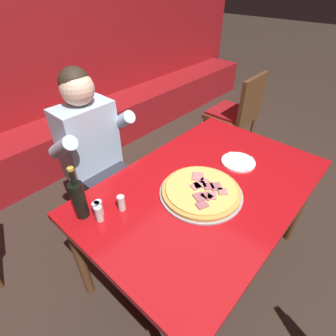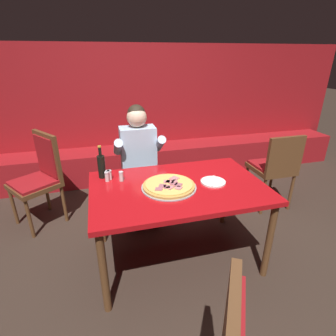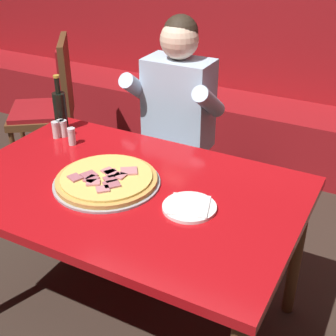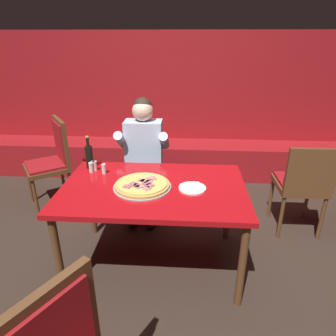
{
  "view_description": "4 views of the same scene",
  "coord_description": "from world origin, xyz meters",
  "px_view_note": "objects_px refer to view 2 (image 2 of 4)",
  "views": [
    {
      "loc": [
        -0.98,
        -0.59,
        1.72
      ],
      "look_at": [
        0.0,
        0.3,
        0.72
      ],
      "focal_mm": 28.0,
      "sensor_mm": 36.0,
      "label": 1
    },
    {
      "loc": [
        -0.58,
        -1.85,
        1.75
      ],
      "look_at": [
        -0.03,
        0.2,
        0.83
      ],
      "focal_mm": 28.0,
      "sensor_mm": 36.0,
      "label": 2
    },
    {
      "loc": [
        0.93,
        -1.38,
        1.76
      ],
      "look_at": [
        0.05,
        0.27,
        0.72
      ],
      "focal_mm": 50.0,
      "sensor_mm": 36.0,
      "label": 3
    },
    {
      "loc": [
        0.25,
        -2.06,
        1.82
      ],
      "look_at": [
        0.09,
        0.3,
        0.78
      ],
      "focal_mm": 32.0,
      "sensor_mm": 36.0,
      "label": 4
    }
  ],
  "objects_px": {
    "main_dining_table": "(178,193)",
    "plate_white_paper": "(213,182)",
    "pizza": "(169,186)",
    "shaker_oregano": "(107,177)",
    "shaker_black_pepper": "(121,177)",
    "dining_chair_side_aisle": "(276,165)",
    "beer_bottle": "(101,166)",
    "dining_chair_by_booth": "(40,174)",
    "shaker_red_pepper_flakes": "(108,176)",
    "diner_seated_blue_shirt": "(140,159)",
    "shaker_parmesan": "(110,175)"
  },
  "relations": [
    {
      "from": "shaker_black_pepper",
      "to": "dining_chair_side_aisle",
      "type": "height_order",
      "value": "dining_chair_side_aisle"
    },
    {
      "from": "main_dining_table",
      "to": "diner_seated_blue_shirt",
      "type": "bearing_deg",
      "value": 104.13
    },
    {
      "from": "shaker_oregano",
      "to": "shaker_black_pepper",
      "type": "distance_m",
      "value": 0.12
    },
    {
      "from": "dining_chair_side_aisle",
      "to": "shaker_oregano",
      "type": "bearing_deg",
      "value": -170.63
    },
    {
      "from": "beer_bottle",
      "to": "dining_chair_side_aisle",
      "type": "relative_size",
      "value": 0.31
    },
    {
      "from": "shaker_red_pepper_flakes",
      "to": "diner_seated_blue_shirt",
      "type": "relative_size",
      "value": 0.07
    },
    {
      "from": "pizza",
      "to": "shaker_red_pepper_flakes",
      "type": "distance_m",
      "value": 0.55
    },
    {
      "from": "shaker_parmesan",
      "to": "dining_chair_side_aisle",
      "type": "bearing_deg",
      "value": 8.58
    },
    {
      "from": "shaker_red_pepper_flakes",
      "to": "shaker_black_pepper",
      "type": "relative_size",
      "value": 1.0
    },
    {
      "from": "plate_white_paper",
      "to": "beer_bottle",
      "type": "height_order",
      "value": "beer_bottle"
    },
    {
      "from": "pizza",
      "to": "plate_white_paper",
      "type": "height_order",
      "value": "pizza"
    },
    {
      "from": "plate_white_paper",
      "to": "shaker_red_pepper_flakes",
      "type": "height_order",
      "value": "shaker_red_pepper_flakes"
    },
    {
      "from": "shaker_red_pepper_flakes",
      "to": "dining_chair_by_booth",
      "type": "xyz_separation_m",
      "value": [
        -0.69,
        0.71,
        -0.21
      ]
    },
    {
      "from": "main_dining_table",
      "to": "plate_white_paper",
      "type": "distance_m",
      "value": 0.31
    },
    {
      "from": "pizza",
      "to": "shaker_oregano",
      "type": "bearing_deg",
      "value": 152.08
    },
    {
      "from": "diner_seated_blue_shirt",
      "to": "dining_chair_side_aisle",
      "type": "xyz_separation_m",
      "value": [
        1.56,
        -0.23,
        -0.14
      ]
    },
    {
      "from": "main_dining_table",
      "to": "plate_white_paper",
      "type": "height_order",
      "value": "plate_white_paper"
    },
    {
      "from": "main_dining_table",
      "to": "shaker_red_pepper_flakes",
      "type": "distance_m",
      "value": 0.62
    },
    {
      "from": "beer_bottle",
      "to": "dining_chair_by_booth",
      "type": "xyz_separation_m",
      "value": [
        -0.65,
        0.64,
        -0.29
      ]
    },
    {
      "from": "shaker_red_pepper_flakes",
      "to": "diner_seated_blue_shirt",
      "type": "bearing_deg",
      "value": 55.27
    },
    {
      "from": "main_dining_table",
      "to": "diner_seated_blue_shirt",
      "type": "xyz_separation_m",
      "value": [
        -0.2,
        0.78,
        0.03
      ]
    },
    {
      "from": "main_dining_table",
      "to": "shaker_red_pepper_flakes",
      "type": "xyz_separation_m",
      "value": [
        -0.55,
        0.26,
        0.11
      ]
    },
    {
      "from": "beer_bottle",
      "to": "shaker_oregano",
      "type": "bearing_deg",
      "value": -67.89
    },
    {
      "from": "beer_bottle",
      "to": "dining_chair_by_booth",
      "type": "bearing_deg",
      "value": 135.19
    },
    {
      "from": "shaker_oregano",
      "to": "dining_chair_side_aisle",
      "type": "xyz_separation_m",
      "value": [
        1.92,
        0.32,
        -0.23
      ]
    },
    {
      "from": "main_dining_table",
      "to": "diner_seated_blue_shirt",
      "type": "height_order",
      "value": "diner_seated_blue_shirt"
    },
    {
      "from": "main_dining_table",
      "to": "shaker_red_pepper_flakes",
      "type": "bearing_deg",
      "value": 154.78
    },
    {
      "from": "diner_seated_blue_shirt",
      "to": "beer_bottle",
      "type": "bearing_deg",
      "value": -131.54
    },
    {
      "from": "main_dining_table",
      "to": "dining_chair_by_booth",
      "type": "bearing_deg",
      "value": 142.24
    },
    {
      "from": "shaker_black_pepper",
      "to": "dining_chair_by_booth",
      "type": "relative_size",
      "value": 0.09
    },
    {
      "from": "beer_bottle",
      "to": "shaker_black_pepper",
      "type": "bearing_deg",
      "value": -36.45
    },
    {
      "from": "main_dining_table",
      "to": "pizza",
      "type": "height_order",
      "value": "pizza"
    },
    {
      "from": "plate_white_paper",
      "to": "beer_bottle",
      "type": "relative_size",
      "value": 0.72
    },
    {
      "from": "pizza",
      "to": "plate_white_paper",
      "type": "xyz_separation_m",
      "value": [
        0.39,
        -0.01,
        -0.01
      ]
    },
    {
      "from": "shaker_red_pepper_flakes",
      "to": "diner_seated_blue_shirt",
      "type": "distance_m",
      "value": 0.63
    },
    {
      "from": "pizza",
      "to": "beer_bottle",
      "type": "height_order",
      "value": "beer_bottle"
    },
    {
      "from": "shaker_parmesan",
      "to": "dining_chair_side_aisle",
      "type": "xyz_separation_m",
      "value": [
        1.9,
        0.29,
        -0.23
      ]
    },
    {
      "from": "shaker_oregano",
      "to": "shaker_red_pepper_flakes",
      "type": "bearing_deg",
      "value": 72.96
    },
    {
      "from": "shaker_red_pepper_flakes",
      "to": "diner_seated_blue_shirt",
      "type": "xyz_separation_m",
      "value": [
        0.36,
        0.52,
        -0.08
      ]
    },
    {
      "from": "pizza",
      "to": "dining_chair_by_booth",
      "type": "bearing_deg",
      "value": 139.67
    },
    {
      "from": "beer_bottle",
      "to": "dining_chair_by_booth",
      "type": "relative_size",
      "value": 0.29
    },
    {
      "from": "main_dining_table",
      "to": "shaker_black_pepper",
      "type": "height_order",
      "value": "shaker_black_pepper"
    },
    {
      "from": "beer_bottle",
      "to": "shaker_oregano",
      "type": "xyz_separation_m",
      "value": [
        0.04,
        -0.09,
        -0.07
      ]
    },
    {
      "from": "shaker_parmesan",
      "to": "shaker_black_pepper",
      "type": "distance_m",
      "value": 0.11
    },
    {
      "from": "beer_bottle",
      "to": "diner_seated_blue_shirt",
      "type": "height_order",
      "value": "diner_seated_blue_shirt"
    },
    {
      "from": "shaker_black_pepper",
      "to": "dining_chair_side_aisle",
      "type": "xyz_separation_m",
      "value": [
        1.81,
        0.34,
        -0.23
      ]
    },
    {
      "from": "pizza",
      "to": "shaker_black_pepper",
      "type": "xyz_separation_m",
      "value": [
        -0.36,
        0.23,
        0.02
      ]
    },
    {
      "from": "dining_chair_side_aisle",
      "to": "shaker_parmesan",
      "type": "bearing_deg",
      "value": -171.42
    },
    {
      "from": "diner_seated_blue_shirt",
      "to": "dining_chair_side_aisle",
      "type": "relative_size",
      "value": 1.36
    },
    {
      "from": "shaker_red_pepper_flakes",
      "to": "dining_chair_side_aisle",
      "type": "bearing_deg",
      "value": 8.58
    }
  ]
}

